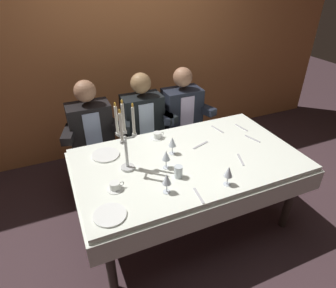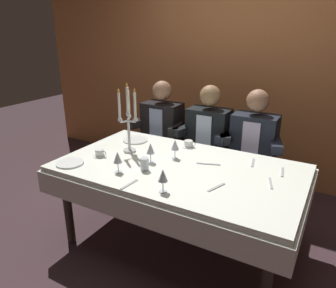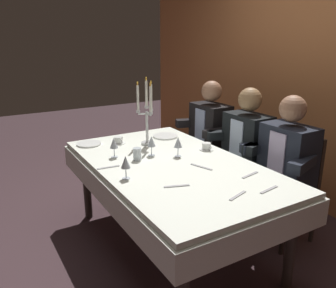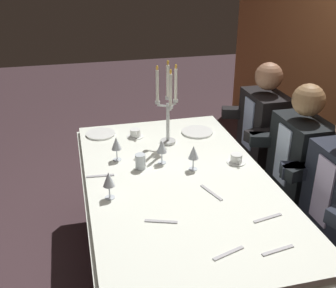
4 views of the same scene
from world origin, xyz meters
TOP-DOWN VIEW (x-y plane):
  - ground_plane at (0.00, 0.00)m, footprint 12.00×12.00m
  - back_wall at (0.00, 1.66)m, footprint 6.00×0.12m
  - dining_table at (0.00, 0.00)m, footprint 1.94×1.14m
  - candelabra at (-0.52, 0.06)m, footprint 0.15×0.17m
  - dinner_plate_0 at (-0.64, 0.32)m, footprint 0.24×0.24m
  - dinner_plate_1 at (-0.78, -0.40)m, footprint 0.22×0.22m
  - wine_glass_0 at (-0.34, -0.33)m, footprint 0.07×0.07m
  - wine_glass_1 at (-0.23, -0.05)m, footprint 0.07×0.07m
  - wine_glass_2 at (-0.10, 0.12)m, footprint 0.07×0.07m
  - wine_glass_3 at (0.11, -0.43)m, footprint 0.07×0.07m
  - water_tumbler_0 at (-0.19, -0.20)m, footprint 0.07×0.07m
  - coffee_cup_0 at (-0.68, -0.15)m, footprint 0.13×0.12m
  - coffee_cup_1 at (-0.12, 0.42)m, footprint 0.13×0.12m
  - fork_0 at (0.74, 0.27)m, footprint 0.04×0.17m
  - fork_1 at (0.50, 0.34)m, footprint 0.05×0.17m
  - knife_2 at (0.19, 0.14)m, footprint 0.19×0.08m
  - fork_3 at (0.39, -0.20)m, footprint 0.07×0.17m
  - spoon_4 at (-0.15, -0.46)m, footprint 0.03×0.17m
  - spoon_5 at (0.70, 0.04)m, footprint 0.07×0.17m
  - seated_diner_0 at (-0.67, 0.89)m, footprint 0.63×0.48m
  - seated_diner_1 at (-0.11, 0.89)m, footprint 0.63×0.48m
  - seated_diner_2 at (0.36, 0.89)m, footprint 0.63×0.48m

SIDE VIEW (x-z plane):
  - ground_plane at x=0.00m, z-range 0.00..0.00m
  - dining_table at x=0.00m, z-range 0.25..0.99m
  - seated_diner_0 at x=-0.67m, z-range 0.12..1.36m
  - seated_diner_1 at x=-0.11m, z-range 0.12..1.36m
  - seated_diner_2 at x=0.36m, z-range 0.12..1.36m
  - fork_0 at x=0.74m, z-range 0.74..0.75m
  - fork_1 at x=0.50m, z-range 0.74..0.75m
  - knife_2 at x=0.19m, z-range 0.74..0.75m
  - fork_3 at x=0.39m, z-range 0.74..0.75m
  - spoon_4 at x=-0.15m, z-range 0.74..0.75m
  - spoon_5 at x=0.70m, z-range 0.74..0.75m
  - dinner_plate_0 at x=-0.64m, z-range 0.74..0.75m
  - dinner_plate_1 at x=-0.78m, z-range 0.74..0.75m
  - coffee_cup_0 at x=-0.68m, z-range 0.74..0.80m
  - coffee_cup_1 at x=-0.12m, z-range 0.74..0.80m
  - water_tumbler_0 at x=-0.19m, z-range 0.74..0.84m
  - wine_glass_0 at x=-0.34m, z-range 0.77..0.94m
  - wine_glass_1 at x=-0.23m, z-range 0.77..0.94m
  - wine_glass_3 at x=0.11m, z-range 0.77..0.94m
  - wine_glass_2 at x=-0.10m, z-range 0.77..0.94m
  - candelabra at x=-0.52m, z-range 0.71..1.31m
  - back_wall at x=0.00m, z-range 0.00..2.70m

